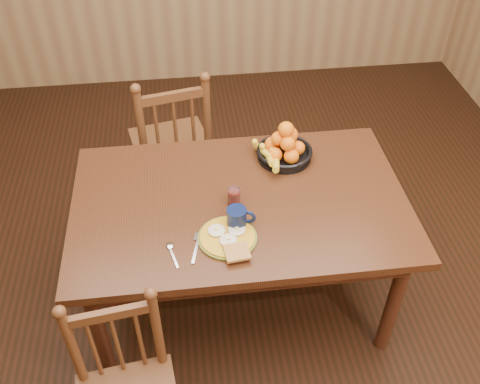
{
  "coord_description": "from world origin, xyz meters",
  "views": [
    {
      "loc": [
        -0.23,
        -1.86,
        2.49
      ],
      "look_at": [
        0.0,
        0.0,
        0.8
      ],
      "focal_mm": 40.0,
      "sensor_mm": 36.0,
      "label": 1
    }
  ],
  "objects": [
    {
      "name": "room",
      "position": [
        0.0,
        0.0,
        1.35
      ],
      "size": [
        4.52,
        5.02,
        2.72
      ],
      "color": "black",
      "rests_on": "ground"
    },
    {
      "name": "coffee_mug",
      "position": [
        -0.03,
        -0.17,
        0.8
      ],
      "size": [
        0.13,
        0.09,
        0.1
      ],
      "color": "#0A153B",
      "rests_on": "dining_table"
    },
    {
      "name": "dining_table",
      "position": [
        0.0,
        0.0,
        0.67
      ],
      "size": [
        1.6,
        1.0,
        0.75
      ],
      "color": "black",
      "rests_on": "ground"
    },
    {
      "name": "spoon",
      "position": [
        -0.34,
        -0.28,
        0.75
      ],
      "size": [
        0.05,
        0.16,
        0.01
      ],
      "rotation": [
        0.0,
        0.0,
        0.26
      ],
      "color": "silver",
      "rests_on": "dining_table"
    },
    {
      "name": "chair_far",
      "position": [
        -0.32,
        0.82,
        0.5
      ],
      "size": [
        0.54,
        0.53,
        1.02
      ],
      "rotation": [
        0.0,
        0.0,
        3.35
      ],
      "color": "#4A2C16",
      "rests_on": "ground"
    },
    {
      "name": "breakfast_plate",
      "position": [
        -0.08,
        -0.25,
        0.76
      ],
      "size": [
        0.26,
        0.29,
        0.04
      ],
      "color": "#59601E",
      "rests_on": "dining_table"
    },
    {
      "name": "juice_glass",
      "position": [
        -0.03,
        -0.02,
        0.79
      ],
      "size": [
        0.06,
        0.06,
        0.09
      ],
      "color": "silver",
      "rests_on": "dining_table"
    },
    {
      "name": "fork",
      "position": [
        -0.23,
        -0.28,
        0.75
      ],
      "size": [
        0.05,
        0.18,
        0.0
      ],
      "rotation": [
        0.0,
        0.0,
        -0.23
      ],
      "color": "silver",
      "rests_on": "dining_table"
    },
    {
      "name": "fruit_bowl",
      "position": [
        0.26,
        0.29,
        0.81
      ],
      "size": [
        0.32,
        0.32,
        0.22
      ],
      "color": "black",
      "rests_on": "dining_table"
    }
  ]
}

